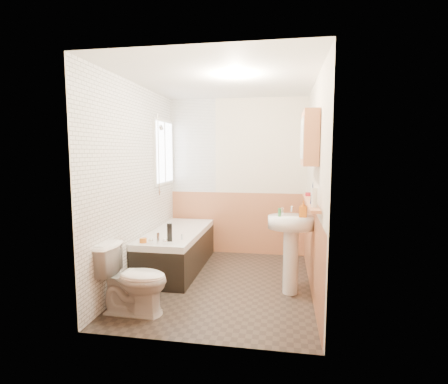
{
  "coord_description": "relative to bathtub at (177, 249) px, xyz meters",
  "views": [
    {
      "loc": [
        0.74,
        -4.18,
        1.65
      ],
      "look_at": [
        0.0,
        0.15,
        1.15
      ],
      "focal_mm": 28.0,
      "sensor_mm": 36.0,
      "label": 1
    }
  ],
  "objects": [
    {
      "name": "black_jar",
      "position": [
        1.77,
        -0.3,
        0.85
      ],
      "size": [
        0.07,
        0.07,
        0.04
      ],
      "primitive_type": "cylinder",
      "rotation": [
        0.0,
        0.0,
        -0.11
      ],
      "color": "maroon",
      "rests_on": "pine_shelf"
    },
    {
      "name": "medicine_cabinet",
      "position": [
        1.74,
        -0.69,
        1.51
      ],
      "size": [
        0.16,
        0.65,
        0.59
      ],
      "color": "#C37950",
      "rests_on": "wall_right"
    },
    {
      "name": "bathtub",
      "position": [
        0.0,
        0.0,
        0.0
      ],
      "size": [
        0.7,
        1.72,
        0.69
      ],
      "color": "black",
      "rests_on": "floor"
    },
    {
      "name": "cream_jar",
      "position": [
        -0.2,
        -0.73,
        0.29
      ],
      "size": [
        0.11,
        0.11,
        0.05
      ],
      "primitive_type": "cylinder",
      "rotation": [
        0.0,
        0.0,
        -0.26
      ],
      "color": "orange",
      "rests_on": "bathtub"
    },
    {
      "name": "blue_gel",
      "position": [
        0.1,
        -0.61,
        0.38
      ],
      "size": [
        0.07,
        0.06,
        0.23
      ],
      "primitive_type": "cube",
      "rotation": [
        0.0,
        0.0,
        0.31
      ],
      "color": "black",
      "rests_on": "bathtub"
    },
    {
      "name": "wainscot_front",
      "position": [
        0.73,
        -1.87,
        0.21
      ],
      "size": [
        2.2,
        0.01,
        1.0
      ],
      "primitive_type": "cube",
      "color": "#C37950",
      "rests_on": "wall_front"
    },
    {
      "name": "foam_can",
      "position": [
        1.77,
        -1.2,
        0.92
      ],
      "size": [
        0.06,
        0.06,
        0.19
      ],
      "primitive_type": "cylinder",
      "rotation": [
        0.0,
        0.0,
        -0.05
      ],
      "color": "silver",
      "rests_on": "pine_shelf"
    },
    {
      "name": "orange_bottle",
      "position": [
        0.22,
        -0.5,
        0.3
      ],
      "size": [
        0.02,
        0.02,
        0.07
      ],
      "primitive_type": "cylinder",
      "rotation": [
        0.0,
        0.0,
        -0.03
      ],
      "color": "silver",
      "rests_on": "bathtub"
    },
    {
      "name": "wall_left",
      "position": [
        -0.38,
        -0.48,
        0.96
      ],
      "size": [
        0.02,
        2.8,
        2.5
      ],
      "primitive_type": "cube",
      "color": "beige",
      "rests_on": "ground"
    },
    {
      "name": "sink",
      "position": [
        1.57,
        -0.62,
        0.37
      ],
      "size": [
        0.54,
        0.43,
        1.04
      ],
      "rotation": [
        0.0,
        0.0,
        -0.1
      ],
      "color": "white",
      "rests_on": "floor"
    },
    {
      "name": "toilet",
      "position": [
        -0.03,
        -1.41,
        0.07
      ],
      "size": [
        0.74,
        0.42,
        0.71
      ],
      "primitive_type": "imported",
      "rotation": [
        0.0,
        0.0,
        1.54
      ],
      "color": "white",
      "rests_on": "floor"
    },
    {
      "name": "wainscot_back",
      "position": [
        0.73,
        0.91,
        0.21
      ],
      "size": [
        2.2,
        0.01,
        1.0
      ],
      "primitive_type": "cube",
      "color": "#C37950",
      "rests_on": "wall_back"
    },
    {
      "name": "shower_riser",
      "position": [
        -0.31,
        0.18,
        1.42
      ],
      "size": [
        0.1,
        0.08,
        1.17
      ],
      "color": "silver",
      "rests_on": "wall_left"
    },
    {
      "name": "pine_shelf",
      "position": [
        1.77,
        -0.72,
        0.81
      ],
      "size": [
        0.1,
        1.37,
        0.03
      ],
      "primitive_type": "cube",
      "color": "#C37950",
      "rests_on": "wall_right"
    },
    {
      "name": "window",
      "position": [
        -0.33,
        0.47,
        1.36
      ],
      "size": [
        0.03,
        0.79,
        0.99
      ],
      "color": "white",
      "rests_on": "wall_left"
    },
    {
      "name": "green_bottle",
      "position": [
        1.77,
        -0.97,
        0.95
      ],
      "size": [
        0.05,
        0.05,
        0.24
      ],
      "primitive_type": "cone",
      "rotation": [
        0.0,
        0.0,
        0.12
      ],
      "color": "navy",
      "rests_on": "pine_shelf"
    },
    {
      "name": "wall_front",
      "position": [
        0.73,
        -1.89,
        0.96
      ],
      "size": [
        2.2,
        0.02,
        2.5
      ],
      "primitive_type": "cube",
      "color": "beige",
      "rests_on": "ground"
    },
    {
      "name": "wall_right",
      "position": [
        1.84,
        -0.48,
        0.96
      ],
      "size": [
        0.02,
        2.8,
        2.5
      ],
      "primitive_type": "cube",
      "color": "beige",
      "rests_on": "ground"
    },
    {
      "name": "wainscot_right",
      "position": [
        1.82,
        -0.48,
        0.21
      ],
      "size": [
        0.01,
        2.8,
        1.0
      ],
      "primitive_type": "cube",
      "color": "#C37950",
      "rests_on": "wall_right"
    },
    {
      "name": "floor",
      "position": [
        0.73,
        -0.48,
        -0.29
      ],
      "size": [
        2.8,
        2.8,
        0.0
      ],
      "primitive_type": "plane",
      "color": "#2A221D",
      "rests_on": "ground"
    },
    {
      "name": "ceiling",
      "position": [
        0.73,
        -0.48,
        2.21
      ],
      "size": [
        2.8,
        2.8,
        0.0
      ],
      "primitive_type": "plane",
      "rotation": [
        3.14,
        0.0,
        0.0
      ],
      "color": "white",
      "rests_on": "ground"
    },
    {
      "name": "tile_return_back",
      "position": [
        0.01,
        0.91,
        1.46
      ],
      "size": [
        0.75,
        0.01,
        1.5
      ],
      "primitive_type": "cube",
      "color": "white",
      "rests_on": "wall_back"
    },
    {
      "name": "wall_back",
      "position": [
        0.73,
        0.93,
        0.96
      ],
      "size": [
        2.2,
        0.02,
        2.5
      ],
      "primitive_type": "cube",
      "color": "beige",
      "rests_on": "ground"
    },
    {
      "name": "clear_bottle",
      "position": [
        1.43,
        -0.67,
        0.68
      ],
      "size": [
        0.04,
        0.04,
        0.1
      ],
      "primitive_type": "cylinder",
      "rotation": [
        0.0,
        0.0,
        -0.1
      ],
      "color": "#388447",
      "rests_on": "sink"
    },
    {
      "name": "soap_bottle",
      "position": [
        1.7,
        -0.66,
        0.67
      ],
      "size": [
        0.11,
        0.2,
        0.09
      ],
      "primitive_type": "imported",
      "rotation": [
        0.0,
        0.0,
        -0.14
      ],
      "color": "orange",
      "rests_on": "sink"
    },
    {
      "name": "tile_cladding_left",
      "position": [
        -0.36,
        -0.48,
        0.96
      ],
      "size": [
        0.01,
        2.8,
        2.5
      ],
      "primitive_type": "cube",
      "color": "white",
      "rests_on": "wall_left"
    }
  ]
}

